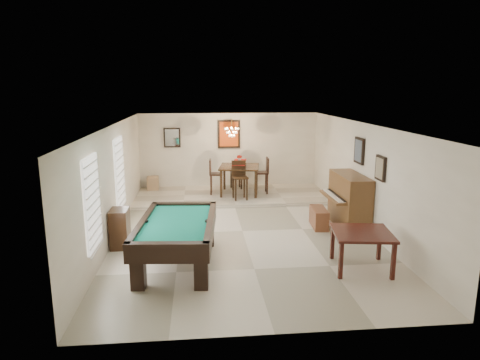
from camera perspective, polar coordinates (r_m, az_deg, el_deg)
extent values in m
cube|color=beige|center=(10.55, 0.32, -6.86)|extent=(6.00, 9.00, 0.02)
cube|color=silver|center=(14.60, -1.50, 3.82)|extent=(6.00, 0.04, 2.60)
cube|color=silver|center=(5.91, 4.89, -9.09)|extent=(6.00, 0.04, 2.60)
cube|color=silver|center=(10.33, -16.46, -0.24)|extent=(0.04, 9.00, 2.60)
cube|color=silver|center=(10.91, 16.20, 0.43)|extent=(0.04, 9.00, 2.60)
cube|color=white|center=(10.00, 0.34, 7.41)|extent=(6.00, 9.00, 0.04)
cube|color=beige|center=(13.63, -1.09, -2.12)|extent=(6.00, 2.50, 0.12)
cube|color=white|center=(8.21, -19.10, -2.87)|extent=(0.06, 1.00, 1.70)
cube|color=white|center=(10.88, -15.77, 0.96)|extent=(0.06, 1.00, 1.70)
cube|color=brown|center=(10.96, 10.47, -4.96)|extent=(0.40, 0.88, 0.48)
cube|color=black|center=(9.77, -15.73, -6.22)|extent=(0.38, 0.57, 0.86)
cube|color=tan|center=(14.50, -11.52, -0.40)|extent=(0.39, 0.47, 0.41)
cube|color=#D84C14|center=(14.49, -1.50, 6.14)|extent=(0.75, 0.06, 0.95)
cube|color=white|center=(14.49, -9.05, 5.60)|extent=(0.55, 0.06, 0.65)
cube|color=slate|center=(11.07, 15.63, 3.79)|extent=(0.06, 0.55, 0.65)
cube|color=gray|center=(9.92, 18.23, 1.50)|extent=(0.06, 0.45, 0.55)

